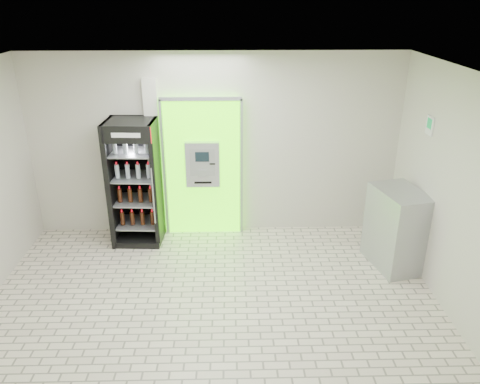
{
  "coord_description": "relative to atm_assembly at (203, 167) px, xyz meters",
  "views": [
    {
      "loc": [
        0.23,
        -4.78,
        3.81
      ],
      "look_at": [
        0.38,
        1.2,
        1.24
      ],
      "focal_mm": 35.0,
      "sensor_mm": 36.0,
      "label": 1
    }
  ],
  "objects": [
    {
      "name": "ground",
      "position": [
        0.2,
        -2.41,
        -1.17
      ],
      "size": [
        6.0,
        6.0,
        0.0
      ],
      "primitive_type": "plane",
      "color": "beige",
      "rests_on": "ground"
    },
    {
      "name": "room_shell",
      "position": [
        0.2,
        -2.41,
        0.67
      ],
      "size": [
        6.0,
        6.0,
        6.0
      ],
      "color": "beige",
      "rests_on": "ground"
    },
    {
      "name": "atm_assembly",
      "position": [
        0.0,
        0.0,
        0.0
      ],
      "size": [
        1.3,
        0.24,
        2.33
      ],
      "color": "#51FF06",
      "rests_on": "ground"
    },
    {
      "name": "pillar",
      "position": [
        -0.78,
        0.04,
        0.13
      ],
      "size": [
        0.22,
        0.11,
        2.6
      ],
      "color": "silver",
      "rests_on": "ground"
    },
    {
      "name": "beverage_cooler",
      "position": [
        -1.07,
        -0.25,
        -0.2
      ],
      "size": [
        0.8,
        0.74,
        2.03
      ],
      "rotation": [
        0.0,
        0.0,
        -0.05
      ],
      "color": "black",
      "rests_on": "ground"
    },
    {
      "name": "steel_cabinet",
      "position": [
        2.89,
        -1.14,
        -0.57
      ],
      "size": [
        0.8,
        1.01,
        1.2
      ],
      "rotation": [
        0.0,
        0.0,
        0.23
      ],
      "color": "#9FA1A7",
      "rests_on": "ground"
    },
    {
      "name": "exit_sign",
      "position": [
        3.19,
        -1.01,
        0.95
      ],
      "size": [
        0.02,
        0.22,
        0.26
      ],
      "color": "white",
      "rests_on": "room_shell"
    }
  ]
}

